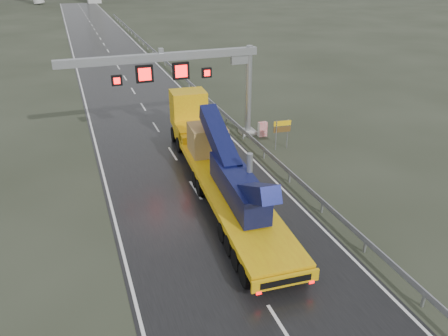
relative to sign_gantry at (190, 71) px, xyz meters
name	(u,v)px	position (x,y,z in m)	size (l,w,h in m)	color
ground	(261,294)	(-2.10, -17.99, -5.61)	(400.00, 400.00, 0.00)	#262B1E
road	(125,78)	(-2.10, 22.01, -5.60)	(11.00, 200.00, 0.02)	black
guardrail	(197,89)	(4.00, 12.01, -4.91)	(0.20, 140.00, 1.40)	gray
sign_gantry	(190,71)	(0.00, 0.00, 0.00)	(14.90, 1.20, 7.42)	#AFAEAA
heavy_haul_truck	(213,152)	(-0.50, -6.67, -3.76)	(4.17, 20.45, 4.77)	#CD8D0B
exit_sign_pair	(282,129)	(5.96, -3.86, -3.99)	(1.35, 0.18, 2.31)	#9A9EA3
striped_barrier	(262,129)	(5.71, -0.96, -5.01)	(0.71, 0.38, 1.20)	red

